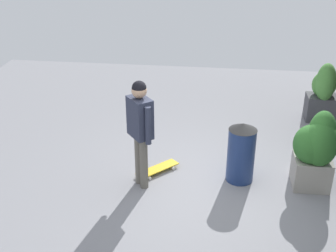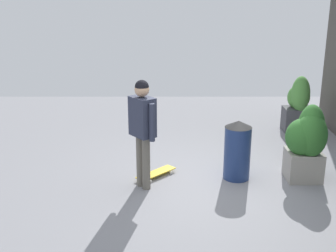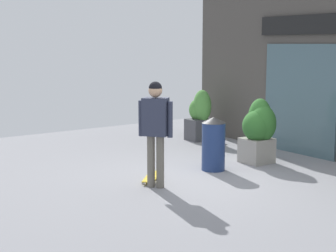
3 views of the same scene
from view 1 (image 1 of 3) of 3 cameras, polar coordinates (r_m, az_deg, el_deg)
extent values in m
plane|color=gray|center=(7.20, 4.73, -7.76)|extent=(12.00, 12.00, 0.00)
cylinder|color=#666056|center=(7.06, -3.75, -4.21)|extent=(0.13, 0.13, 0.88)
cylinder|color=#666056|center=(6.94, -3.13, -4.78)|extent=(0.13, 0.13, 0.88)
cube|color=#2D3347|center=(6.65, -3.62, 1.10)|extent=(0.48, 0.46, 0.62)
cylinder|color=#2D3347|center=(6.87, -4.58, 1.58)|extent=(0.09, 0.09, 0.59)
cylinder|color=#2D3347|center=(6.47, -2.57, 0.04)|extent=(0.09, 0.09, 0.59)
sphere|color=tan|center=(6.48, -3.72, 4.56)|extent=(0.23, 0.23, 0.23)
sphere|color=black|center=(6.47, -3.73, 4.89)|extent=(0.22, 0.22, 0.22)
cube|color=gold|center=(7.51, -1.35, -5.47)|extent=(0.70, 0.69, 0.02)
cylinder|color=silver|center=(7.74, -0.39, -4.78)|extent=(0.06, 0.06, 0.05)
cylinder|color=silver|center=(7.59, 0.68, -5.47)|extent=(0.06, 0.06, 0.05)
cylinder|color=silver|center=(7.49, -3.40, -5.99)|extent=(0.06, 0.06, 0.05)
cylinder|color=silver|center=(7.33, -2.36, -6.73)|extent=(0.06, 0.06, 0.05)
cube|color=#47474C|center=(9.83, 19.00, 2.25)|extent=(0.47, 0.62, 0.53)
ellipsoid|color=#4C8C3D|center=(9.76, 19.52, 5.05)|extent=(0.49, 0.46, 0.50)
ellipsoid|color=#4C8C3D|center=(9.52, 19.60, 5.30)|extent=(0.52, 0.39, 0.79)
ellipsoid|color=#4C8C3D|center=(9.70, 19.30, 5.05)|extent=(0.43, 0.45, 0.53)
cube|color=gray|center=(7.43, 17.87, -5.60)|extent=(0.53, 0.56, 0.50)
ellipsoid|color=#2D6628|center=(7.09, 18.97, -2.16)|extent=(0.55, 0.52, 0.73)
ellipsoid|color=#2D6628|center=(7.16, 19.11, -1.38)|extent=(0.53, 0.44, 0.86)
ellipsoid|color=#2D6628|center=(7.13, 17.92, -2.26)|extent=(0.58, 0.55, 0.62)
cylinder|color=navy|center=(7.22, 9.34, -3.71)|extent=(0.44, 0.44, 0.91)
cone|color=black|center=(6.98, 9.64, -0.08)|extent=(0.45, 0.45, 0.11)
camera|label=2|loc=(1.33, -102.99, -49.14)|focal=47.88mm
camera|label=3|loc=(6.08, -85.16, -14.80)|focal=54.67mm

